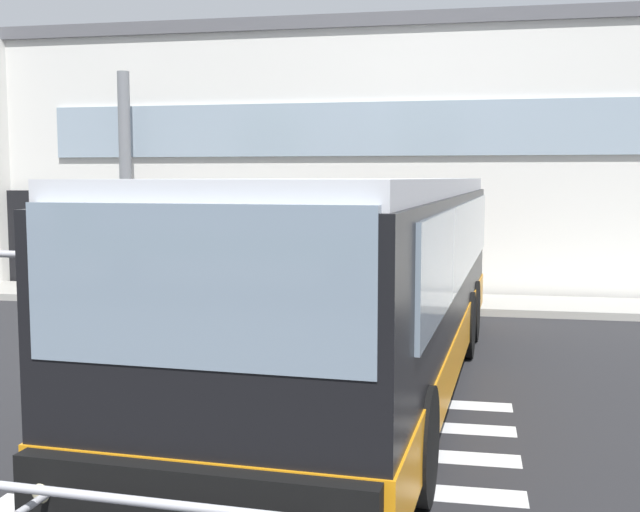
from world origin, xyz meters
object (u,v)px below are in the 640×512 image
Objects in this scene: bus_main_foreground at (360,286)px; passenger_near_column at (150,250)px; passenger_by_doorway at (190,251)px; entry_support_column at (126,180)px.

passenger_near_column is at bearing 130.50° from bus_main_foreground.
passenger_by_doorway is (-4.69, 6.43, -0.22)m from bus_main_foreground.
entry_support_column reaches higher than passenger_near_column.
bus_main_foreground is (6.55, -7.25, -1.31)m from entry_support_column.
bus_main_foreground is at bearing -53.89° from passenger_by_doorway.
entry_support_column is at bearing 132.09° from bus_main_foreground.
bus_main_foreground is 6.66× the size of passenger_by_doorway.
passenger_by_doorway is at bearing -15.81° from passenger_near_column.
entry_support_column is at bearing 156.20° from passenger_by_doorway.
bus_main_foreground reaches higher than passenger_near_column.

